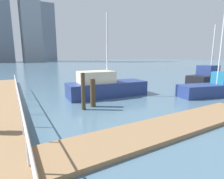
% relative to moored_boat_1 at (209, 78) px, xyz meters
% --- Properties ---
extents(ground_plane, '(300.00, 300.00, 0.00)m').
position_rel_moored_boat_1_xyz_m(ground_plane, '(-15.25, 2.97, -0.81)').
color(ground_plane, slate).
extents(floating_dock, '(11.79, 2.00, 0.18)m').
position_rel_moored_boat_1_xyz_m(floating_dock, '(-12.85, -5.98, -0.72)').
color(floating_dock, '#93704C').
rests_on(floating_dock, ground_plane).
extents(boardwalk_railing, '(0.06, 29.77, 1.08)m').
position_rel_moored_boat_1_xyz_m(boardwalk_railing, '(-18.40, -7.47, 0.45)').
color(boardwalk_railing, white).
rests_on(boardwalk_railing, boardwalk).
extents(dock_piling_1, '(0.33, 0.33, 1.78)m').
position_rel_moored_boat_1_xyz_m(dock_piling_1, '(-14.28, -1.14, 0.08)').
color(dock_piling_1, '#473826').
rests_on(dock_piling_1, ground_plane).
extents(dock_piling_2, '(0.24, 0.24, 2.21)m').
position_rel_moored_boat_1_xyz_m(dock_piling_2, '(-15.03, -1.45, 0.30)').
color(dock_piling_2, '#473826').
rests_on(dock_piling_2, ground_plane).
extents(moored_boat_1, '(6.45, 2.48, 6.37)m').
position_rel_moored_boat_1_xyz_m(moored_boat_1, '(0.00, 0.00, 0.00)').
color(moored_boat_1, black).
rests_on(moored_boat_1, ground_plane).
extents(moored_boat_3, '(6.47, 2.59, 6.36)m').
position_rel_moored_boat_1_xyz_m(moored_boat_3, '(-12.21, 1.16, -0.02)').
color(moored_boat_3, navy).
rests_on(moored_boat_3, ground_plane).
extents(moored_boat_4, '(6.76, 3.11, 9.62)m').
position_rel_moored_boat_1_xyz_m(moored_boat_4, '(-4.12, -3.28, -0.08)').
color(moored_boat_4, navy).
rests_on(moored_boat_4, ground_plane).
extents(skyline_tower_4, '(12.78, 10.51, 39.17)m').
position_rel_moored_boat_1_xyz_m(skyline_tower_4, '(4.99, 125.46, 18.78)').
color(skyline_tower_4, gray).
rests_on(skyline_tower_4, ground_plane).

